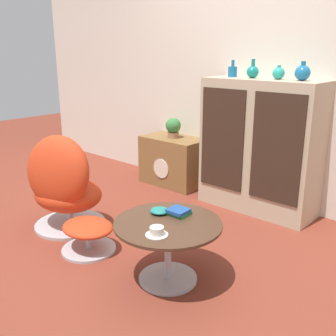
{
  "coord_description": "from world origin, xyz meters",
  "views": [
    {
      "loc": [
        1.93,
        -1.75,
        1.43
      ],
      "look_at": [
        0.0,
        0.4,
        0.55
      ],
      "focal_mm": 42.0,
      "sensor_mm": 36.0,
      "label": 1
    }
  ],
  "objects": [
    {
      "name": "ottoman",
      "position": [
        -0.24,
        -0.2,
        0.15
      ],
      "size": [
        0.4,
        0.4,
        0.23
      ],
      "color": "#B7B7BC",
      "rests_on": "ground_plane"
    },
    {
      "name": "wall_back",
      "position": [
        0.0,
        1.58,
        1.3
      ],
      "size": [
        6.4,
        0.06,
        2.6
      ],
      "color": "silver",
      "rests_on": "ground_plane"
    },
    {
      "name": "vase_inner_right",
      "position": [
        0.39,
        1.34,
        1.23
      ],
      "size": [
        0.1,
        0.1,
        0.12
      ],
      "color": "teal",
      "rests_on": "sideboard"
    },
    {
      "name": "tv_console",
      "position": [
        -0.77,
        1.35,
        0.26
      ],
      "size": [
        0.69,
        0.41,
        0.52
      ],
      "color": "brown",
      "rests_on": "ground_plane"
    },
    {
      "name": "egg_chair",
      "position": [
        -0.69,
        -0.09,
        0.38
      ],
      "size": [
        0.71,
        0.68,
        0.81
      ],
      "color": "#B7B7BC",
      "rests_on": "ground_plane"
    },
    {
      "name": "teacup",
      "position": [
        0.52,
        -0.27,
        0.42
      ],
      "size": [
        0.13,
        0.13,
        0.05
      ],
      "color": "silver",
      "rests_on": "coffee_table"
    },
    {
      "name": "coffee_table",
      "position": [
        0.45,
        -0.1,
        0.29
      ],
      "size": [
        0.68,
        0.68,
        0.4
      ],
      "color": "#B7B7BC",
      "rests_on": "ground_plane"
    },
    {
      "name": "sideboard",
      "position": [
        0.26,
        1.34,
        0.59
      ],
      "size": [
        1.05,
        0.43,
        1.18
      ],
      "color": "tan",
      "rests_on": "ground_plane"
    },
    {
      "name": "book_stack",
      "position": [
        0.42,
        0.04,
        0.42
      ],
      "size": [
        0.13,
        0.13,
        0.04
      ],
      "color": "#237038",
      "rests_on": "coffee_table"
    },
    {
      "name": "vase_rightmost",
      "position": [
        0.59,
        1.34,
        1.25
      ],
      "size": [
        0.12,
        0.12,
        0.15
      ],
      "color": "#196699",
      "rests_on": "sideboard"
    },
    {
      "name": "vase_inner_left",
      "position": [
        0.14,
        1.34,
        1.24
      ],
      "size": [
        0.1,
        0.1,
        0.16
      ],
      "color": "#147A75",
      "rests_on": "sideboard"
    },
    {
      "name": "vase_leftmost",
      "position": [
        -0.06,
        1.34,
        1.24
      ],
      "size": [
        0.08,
        0.08,
        0.15
      ],
      "color": "#196699",
      "rests_on": "sideboard"
    },
    {
      "name": "potted_plant",
      "position": [
        -0.77,
        1.35,
        0.63
      ],
      "size": [
        0.16,
        0.16,
        0.21
      ],
      "color": "#996B4C",
      "rests_on": "tv_console"
    },
    {
      "name": "bowl",
      "position": [
        0.31,
        -0.03,
        0.42
      ],
      "size": [
        0.12,
        0.12,
        0.04
      ],
      "color": "#1E7A70",
      "rests_on": "coffee_table"
    },
    {
      "name": "ground_plane",
      "position": [
        0.0,
        0.0,
        0.0
      ],
      "size": [
        12.0,
        12.0,
        0.0
      ],
      "primitive_type": "plane",
      "color": "brown"
    }
  ]
}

